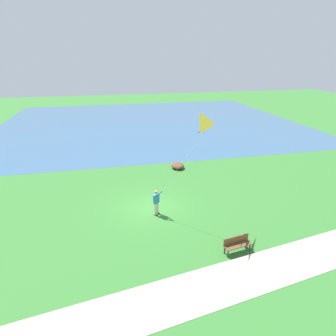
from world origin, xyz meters
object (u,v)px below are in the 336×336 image
Objects in this scene: person_kite_flyer at (157,200)px; park_bench_near_walkway at (237,243)px; flying_kite at (199,123)px; lakeside_shrub at (178,166)px.

park_bench_near_walkway is (4.54, 3.44, -0.54)m from person_kite_flyer.
flying_kite is 3.32× the size of park_bench_near_walkway.
person_kite_flyer reaches higher than park_bench_near_walkway.
flying_kite reaches higher than park_bench_near_walkway.
lakeside_shrub is (-12.06, -0.14, -0.26)m from park_bench_near_walkway.
flying_kite is 3.74× the size of lakeside_shrub.
flying_kite reaches higher than person_kite_flyer.
person_kite_flyer is at bearing -134.54° from flying_kite.
lakeside_shrub is at bearing 172.02° from flying_kite.
park_bench_near_walkway is (2.59, 1.46, -5.88)m from flying_kite.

